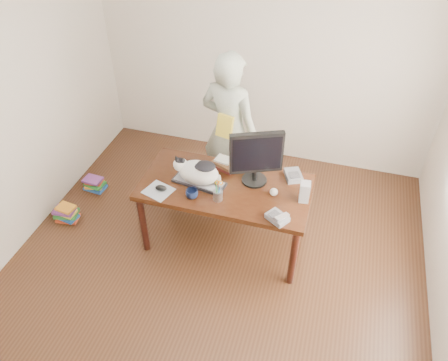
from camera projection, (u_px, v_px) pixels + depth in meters
The scene contains 18 objects.
room at pixel (203, 175), 3.28m from camera, with size 4.50×4.50×4.50m.
desk at pixel (228, 192), 4.26m from camera, with size 1.60×0.80×0.75m.
keyboard at pixel (199, 182), 4.12m from camera, with size 0.53×0.27×0.03m.
cat at pixel (197, 171), 4.04m from camera, with size 0.50×0.29×0.28m.
monitor at pixel (256, 156), 3.94m from camera, with size 0.47×0.32×0.55m.
pen_cup at pixel (218, 194), 3.92m from camera, with size 0.10×0.10×0.22m.
mousepad at pixel (158, 191), 4.04m from camera, with size 0.30×0.28×0.01m.
mouse at pixel (161, 188), 4.04m from camera, with size 0.13×0.10×0.04m.
coffee_mug at pixel (192, 194), 3.95m from camera, with size 0.11×0.11×0.09m, color #0D1634.
phone at pixel (278, 217), 3.74m from camera, with size 0.23×0.21×0.08m.
speaker at pixel (305, 192), 3.89m from camera, with size 0.10×0.11×0.20m.
baseball at pixel (274, 192), 3.98m from camera, with size 0.07×0.07×0.07m.
book_stack at pixel (225, 164), 4.30m from camera, with size 0.28×0.25×0.09m.
calculator at pixel (293, 175), 4.18m from camera, with size 0.21×0.24×0.06m.
person at pixel (229, 131), 4.57m from camera, with size 0.64×0.42×1.77m, color silver.
held_book at pixel (225, 126), 4.34m from camera, with size 0.19×0.14×0.23m.
book_pile_a at pixel (67, 213), 4.76m from camera, with size 0.27×0.22×0.18m.
book_pile_b at pixel (95, 184), 5.17m from camera, with size 0.26×0.20×0.15m.
Camera 1 is at (0.87, -2.40, 3.42)m, focal length 35.00 mm.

